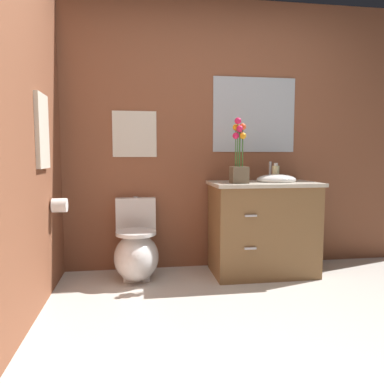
{
  "coord_description": "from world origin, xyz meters",
  "views": [
    {
      "loc": [
        -0.67,
        -1.71,
        1.07
      ],
      "look_at": [
        -0.2,
        1.37,
        0.76
      ],
      "focal_mm": 34.42,
      "sensor_mm": 36.0,
      "label": 1
    }
  ],
  "objects_px": {
    "toilet": "(136,251)",
    "flower_vase": "(239,159)",
    "toilet_paper_roll": "(60,205)",
    "hanging_towel": "(42,131)",
    "wall_poster": "(135,134)",
    "soap_bottle": "(276,173)",
    "vanity_cabinet": "(263,227)",
    "wall_mirror": "(254,115)"
  },
  "relations": [
    {
      "from": "soap_bottle",
      "to": "wall_mirror",
      "type": "relative_size",
      "value": 0.21
    },
    {
      "from": "hanging_towel",
      "to": "toilet_paper_roll",
      "type": "distance_m",
      "value": 0.6
    },
    {
      "from": "toilet",
      "to": "flower_vase",
      "type": "bearing_deg",
      "value": -7.87
    },
    {
      "from": "soap_bottle",
      "to": "hanging_towel",
      "type": "relative_size",
      "value": 0.32
    },
    {
      "from": "flower_vase",
      "to": "hanging_towel",
      "type": "xyz_separation_m",
      "value": [
        -1.51,
        -0.3,
        0.2
      ]
    },
    {
      "from": "toilet",
      "to": "wall_poster",
      "type": "distance_m",
      "value": 1.05
    },
    {
      "from": "toilet",
      "to": "soap_bottle",
      "type": "distance_m",
      "value": 1.42
    },
    {
      "from": "wall_poster",
      "to": "toilet_paper_roll",
      "type": "bearing_deg",
      "value": -141.56
    },
    {
      "from": "hanging_towel",
      "to": "toilet",
      "type": "bearing_deg",
      "value": 33.28
    },
    {
      "from": "toilet",
      "to": "soap_bottle",
      "type": "bearing_deg",
      "value": 0.91
    },
    {
      "from": "vanity_cabinet",
      "to": "wall_poster",
      "type": "height_order",
      "value": "wall_poster"
    },
    {
      "from": "toilet",
      "to": "toilet_paper_roll",
      "type": "distance_m",
      "value": 0.76
    },
    {
      "from": "wall_mirror",
      "to": "soap_bottle",
      "type": "bearing_deg",
      "value": -62.29
    },
    {
      "from": "flower_vase",
      "to": "wall_poster",
      "type": "xyz_separation_m",
      "value": [
        -0.88,
        0.39,
        0.22
      ]
    },
    {
      "from": "toilet",
      "to": "hanging_towel",
      "type": "relative_size",
      "value": 1.33
    },
    {
      "from": "flower_vase",
      "to": "wall_poster",
      "type": "height_order",
      "value": "wall_poster"
    },
    {
      "from": "wall_poster",
      "to": "vanity_cabinet",
      "type": "bearing_deg",
      "value": -14.56
    },
    {
      "from": "toilet",
      "to": "soap_bottle",
      "type": "height_order",
      "value": "soap_bottle"
    },
    {
      "from": "flower_vase",
      "to": "wall_mirror",
      "type": "distance_m",
      "value": 0.62
    },
    {
      "from": "vanity_cabinet",
      "to": "toilet_paper_roll",
      "type": "height_order",
      "value": "vanity_cabinet"
    },
    {
      "from": "hanging_towel",
      "to": "toilet_paper_roll",
      "type": "bearing_deg",
      "value": 76.17
    },
    {
      "from": "hanging_towel",
      "to": "wall_poster",
      "type": "bearing_deg",
      "value": 47.07
    },
    {
      "from": "soap_bottle",
      "to": "wall_poster",
      "type": "bearing_deg",
      "value": 168.87
    },
    {
      "from": "soap_bottle",
      "to": "wall_poster",
      "type": "xyz_separation_m",
      "value": [
        -1.26,
        0.25,
        0.35
      ]
    },
    {
      "from": "toilet",
      "to": "flower_vase",
      "type": "distance_m",
      "value": 1.19
    },
    {
      "from": "soap_bottle",
      "to": "wall_poster",
      "type": "height_order",
      "value": "wall_poster"
    },
    {
      "from": "wall_poster",
      "to": "wall_mirror",
      "type": "height_order",
      "value": "wall_mirror"
    },
    {
      "from": "flower_vase",
      "to": "toilet_paper_roll",
      "type": "height_order",
      "value": "flower_vase"
    },
    {
      "from": "flower_vase",
      "to": "toilet_paper_roll",
      "type": "xyz_separation_m",
      "value": [
        -1.46,
        -0.08,
        -0.36
      ]
    },
    {
      "from": "vanity_cabinet",
      "to": "flower_vase",
      "type": "bearing_deg",
      "value": -159.74
    },
    {
      "from": "vanity_cabinet",
      "to": "toilet_paper_roll",
      "type": "relative_size",
      "value": 9.19
    },
    {
      "from": "toilet",
      "to": "flower_vase",
      "type": "relative_size",
      "value": 1.25
    },
    {
      "from": "wall_poster",
      "to": "toilet_paper_roll",
      "type": "distance_m",
      "value": 0.95
    },
    {
      "from": "toilet",
      "to": "wall_mirror",
      "type": "height_order",
      "value": "wall_mirror"
    },
    {
      "from": "vanity_cabinet",
      "to": "wall_mirror",
      "type": "bearing_deg",
      "value": 90.55
    },
    {
      "from": "flower_vase",
      "to": "toilet",
      "type": "bearing_deg",
      "value": 172.13
    },
    {
      "from": "flower_vase",
      "to": "hanging_towel",
      "type": "relative_size",
      "value": 1.06
    },
    {
      "from": "soap_bottle",
      "to": "wall_mirror",
      "type": "height_order",
      "value": "wall_mirror"
    },
    {
      "from": "wall_poster",
      "to": "hanging_towel",
      "type": "xyz_separation_m",
      "value": [
        -0.64,
        -0.69,
        -0.02
      ]
    },
    {
      "from": "toilet",
      "to": "wall_mirror",
      "type": "xyz_separation_m",
      "value": [
        1.13,
        0.27,
        1.21
      ]
    },
    {
      "from": "flower_vase",
      "to": "hanging_towel",
      "type": "height_order",
      "value": "hanging_towel"
    },
    {
      "from": "wall_poster",
      "to": "toilet_paper_roll",
      "type": "height_order",
      "value": "wall_poster"
    }
  ]
}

